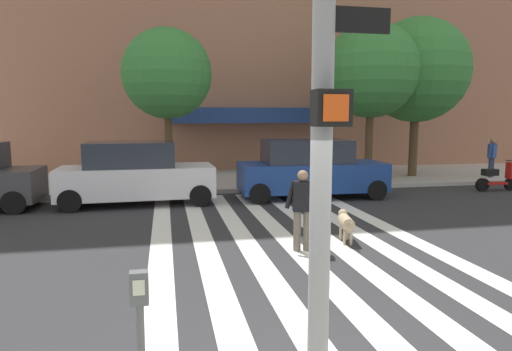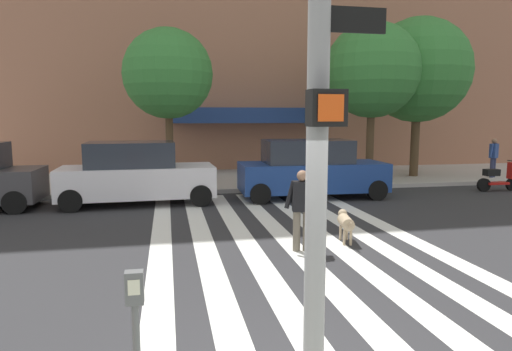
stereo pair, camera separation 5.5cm
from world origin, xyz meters
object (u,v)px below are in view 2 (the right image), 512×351
object	(u,v)px
dog_on_leash	(345,222)
street_tree_further	(418,71)
traffic_light_pole	(323,7)
street_tree_nearest	(168,74)
parking_meter_third_along	(136,331)
street_tree_middle	(372,71)
pedestrian_dog_walker	(302,206)
pedestrian_bystander	(494,155)
parked_car_third_in_line	(311,170)
parked_scooter	(499,178)
parked_car_behind_first	(136,174)

from	to	relation	value
dog_on_leash	street_tree_further	bearing A→B (deg)	52.29
traffic_light_pole	street_tree_nearest	xyz separation A→B (m)	(-1.11, 13.59, 0.71)
parking_meter_third_along	street_tree_further	bearing A→B (deg)	52.85
parking_meter_third_along	dog_on_leash	size ratio (longest dim) A/B	1.35
street_tree_middle	dog_on_leash	xyz separation A→B (m)	(-4.22, -7.79, -4.03)
pedestrian_dog_walker	pedestrian_bystander	size ratio (longest dim) A/B	1.00
parked_car_third_in_line	parked_scooter	bearing A→B (deg)	-0.39
street_tree_middle	pedestrian_dog_walker	xyz separation A→B (m)	(-5.34, -8.25, -3.55)
street_tree_nearest	parking_meter_third_along	bearing A→B (deg)	-91.55
traffic_light_pole	pedestrian_dog_walker	xyz separation A→B (m)	(1.40, 5.00, -2.59)
traffic_light_pole	street_tree_middle	xyz separation A→B (m)	(6.74, 13.26, 0.96)
parked_car_behind_first	street_tree_further	distance (m)	12.43
traffic_light_pole	dog_on_leash	bearing A→B (deg)	65.23
street_tree_nearest	street_tree_further	xyz separation A→B (m)	(10.33, 0.54, 0.38)
parked_car_behind_first	parked_scooter	bearing A→B (deg)	-0.20
parking_meter_third_along	parked_car_third_in_line	size ratio (longest dim) A/B	0.28
street_tree_further	pedestrian_bystander	bearing A→B (deg)	-19.63
pedestrian_dog_walker	traffic_light_pole	bearing A→B (deg)	-105.63
parking_meter_third_along	street_tree_nearest	size ratio (longest dim) A/B	0.24
parking_meter_third_along	parked_scooter	distance (m)	16.11
parking_meter_third_along	street_tree_nearest	xyz separation A→B (m)	(0.37, 13.58, 3.20)
pedestrian_dog_walker	dog_on_leash	distance (m)	1.30
traffic_light_pole	parked_car_third_in_line	size ratio (longest dim) A/B	1.20
dog_on_leash	street_tree_nearest	bearing A→B (deg)	114.08
parked_car_behind_first	parked_car_third_in_line	xyz separation A→B (m)	(5.62, 0.00, 0.01)
parked_scooter	dog_on_leash	distance (m)	9.59
traffic_light_pole	pedestrian_bystander	xyz separation A→B (m)	(12.23, 13.05, -2.44)
street_tree_middle	pedestrian_dog_walker	size ratio (longest dim) A/B	3.78
parking_meter_third_along	pedestrian_dog_walker	xyz separation A→B (m)	(2.88, 5.00, -0.10)
traffic_light_pole	dog_on_leash	distance (m)	6.76
street_tree_nearest	pedestrian_dog_walker	distance (m)	9.53
street_tree_further	dog_on_leash	world-z (taller)	street_tree_further
parking_meter_third_along	parked_car_third_in_line	world-z (taller)	parked_car_third_in_line
street_tree_nearest	pedestrian_bystander	xyz separation A→B (m)	(13.34, -0.54, -3.15)
pedestrian_dog_walker	dog_on_leash	size ratio (longest dim) A/B	1.62
parked_scooter	traffic_light_pole	bearing A→B (deg)	-134.71
dog_on_leash	pedestrian_bystander	size ratio (longest dim) A/B	0.62
parked_car_behind_first	street_tree_middle	size ratio (longest dim) A/B	0.76
parked_car_behind_first	street_tree_nearest	world-z (taller)	street_tree_nearest
traffic_light_pole	street_tree_nearest	size ratio (longest dim) A/B	1.01
parked_scooter	pedestrian_dog_walker	size ratio (longest dim) A/B	1.00
parked_car_third_in_line	pedestrian_bystander	world-z (taller)	parked_car_third_in_line
parked_car_third_in_line	street_tree_middle	xyz separation A→B (m)	(3.28, 2.53, 3.54)
parked_car_third_in_line	pedestrian_bystander	bearing A→B (deg)	14.81
parked_car_third_in_line	street_tree_further	world-z (taller)	street_tree_further
dog_on_leash	parked_car_third_in_line	bearing A→B (deg)	79.90
street_tree_middle	street_tree_further	world-z (taller)	street_tree_further
parking_meter_third_along	dog_on_leash	distance (m)	6.79
traffic_light_pole	street_tree_further	distance (m)	16.90
street_tree_further	pedestrian_bystander	world-z (taller)	street_tree_further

